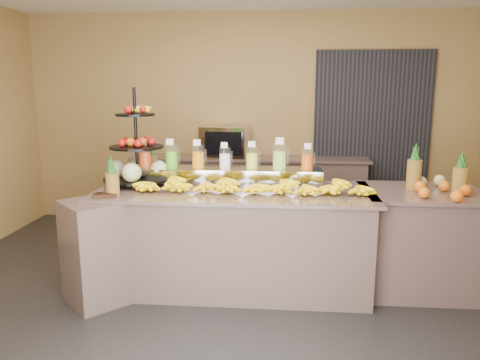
# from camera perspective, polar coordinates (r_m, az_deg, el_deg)

# --- Properties ---
(ground) EXTENTS (6.00, 6.00, 0.00)m
(ground) POSITION_cam_1_polar(r_m,az_deg,el_deg) (4.27, -1.06, -14.39)
(ground) COLOR black
(ground) RESTS_ON ground
(room_envelope) EXTENTS (6.04, 5.02, 2.82)m
(room_envelope) POSITION_cam_1_polar(r_m,az_deg,el_deg) (4.60, 2.26, 11.67)
(room_envelope) COLOR olive
(room_envelope) RESTS_ON ground
(buffet_counter) EXTENTS (2.75, 1.25, 0.93)m
(buffet_counter) POSITION_cam_1_polar(r_m,az_deg,el_deg) (4.34, -2.25, -7.29)
(buffet_counter) COLOR gray
(buffet_counter) RESTS_ON ground
(right_counter) EXTENTS (1.08, 0.88, 0.93)m
(right_counter) POSITION_cam_1_polar(r_m,az_deg,el_deg) (4.63, 21.08, -6.86)
(right_counter) COLOR gray
(right_counter) RESTS_ON ground
(back_ledge) EXTENTS (3.10, 0.55, 0.93)m
(back_ledge) POSITION_cam_1_polar(r_m,az_deg,el_deg) (6.24, 1.09, -1.39)
(back_ledge) COLOR gray
(back_ledge) RESTS_ON ground
(pitcher_tray) EXTENTS (1.85, 0.30, 0.15)m
(pitcher_tray) POSITION_cam_1_polar(r_m,az_deg,el_deg) (4.51, -1.83, 0.53)
(pitcher_tray) COLOR gray
(pitcher_tray) RESTS_ON buffet_counter
(juice_pitcher_orange_a) EXTENTS (0.12, 0.12, 0.29)m
(juice_pitcher_orange_a) POSITION_cam_1_polar(r_m,az_deg,el_deg) (4.64, -11.48, 2.76)
(juice_pitcher_orange_a) COLOR silver
(juice_pitcher_orange_a) RESTS_ON pitcher_tray
(juice_pitcher_green) EXTENTS (0.12, 0.13, 0.29)m
(juice_pitcher_green) POSITION_cam_1_polar(r_m,az_deg,el_deg) (4.57, -8.35, 2.78)
(juice_pitcher_green) COLOR silver
(juice_pitcher_green) RESTS_ON pitcher_tray
(juice_pitcher_orange_b) EXTENTS (0.12, 0.12, 0.29)m
(juice_pitcher_orange_b) POSITION_cam_1_polar(r_m,az_deg,el_deg) (4.52, -5.13, 2.74)
(juice_pitcher_orange_b) COLOR silver
(juice_pitcher_orange_b) RESTS_ON pitcher_tray
(juice_pitcher_milk) EXTENTS (0.11, 0.11, 0.26)m
(juice_pitcher_milk) POSITION_cam_1_polar(r_m,az_deg,el_deg) (4.48, -1.85, 2.59)
(juice_pitcher_milk) COLOR silver
(juice_pitcher_milk) RESTS_ON pitcher_tray
(juice_pitcher_lemon) EXTENTS (0.12, 0.12, 0.28)m
(juice_pitcher_lemon) POSITION_cam_1_polar(r_m,az_deg,el_deg) (4.46, 1.48, 2.61)
(juice_pitcher_lemon) COLOR silver
(juice_pitcher_lemon) RESTS_ON pitcher_tray
(juice_pitcher_lime) EXTENTS (0.13, 0.14, 0.32)m
(juice_pitcher_lime) POSITION_cam_1_polar(r_m,az_deg,el_deg) (4.45, 4.83, 2.72)
(juice_pitcher_lime) COLOR silver
(juice_pitcher_lime) RESTS_ON pitcher_tray
(juice_pitcher_orange_c) EXTENTS (0.11, 0.11, 0.26)m
(juice_pitcher_orange_c) POSITION_cam_1_polar(r_m,az_deg,el_deg) (4.46, 8.17, 2.43)
(juice_pitcher_orange_c) COLOR silver
(juice_pitcher_orange_c) RESTS_ON pitcher_tray
(banana_heap) EXTENTS (2.09, 0.19, 0.17)m
(banana_heap) POSITION_cam_1_polar(r_m,az_deg,el_deg) (4.14, 1.50, -0.53)
(banana_heap) COLOR yellow
(banana_heap) RESTS_ON buffet_counter
(fruit_stand) EXTENTS (0.82, 0.82, 0.91)m
(fruit_stand) POSITION_cam_1_polar(r_m,az_deg,el_deg) (4.56, -11.91, 2.41)
(fruit_stand) COLOR black
(fruit_stand) RESTS_ON buffet_counter
(condiment_caddy) EXTENTS (0.23, 0.21, 0.03)m
(condiment_caddy) POSITION_cam_1_polar(r_m,az_deg,el_deg) (4.15, -16.18, -1.78)
(condiment_caddy) COLOR black
(condiment_caddy) RESTS_ON buffet_counter
(pineapple_left_a) EXTENTS (0.12, 0.12, 0.36)m
(pineapple_left_a) POSITION_cam_1_polar(r_m,az_deg,el_deg) (4.15, -15.30, -0.11)
(pineapple_left_a) COLOR brown
(pineapple_left_a) RESTS_ON buffet_counter
(pineapple_left_b) EXTENTS (0.12, 0.12, 0.39)m
(pineapple_left_b) POSITION_cam_1_polar(r_m,az_deg,el_deg) (4.83, -10.70, 1.92)
(pineapple_left_b) COLOR brown
(pineapple_left_b) RESTS_ON buffet_counter
(right_fruit_pile) EXTENTS (0.51, 0.49, 0.27)m
(right_fruit_pile) POSITION_cam_1_polar(r_m,az_deg,el_deg) (4.44, 22.96, -0.44)
(right_fruit_pile) COLOR brown
(right_fruit_pile) RESTS_ON right_counter
(oven_warmer) EXTENTS (0.65, 0.49, 0.40)m
(oven_warmer) POSITION_cam_1_polar(r_m,az_deg,el_deg) (6.15, -1.79, 4.70)
(oven_warmer) COLOR gray
(oven_warmer) RESTS_ON back_ledge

